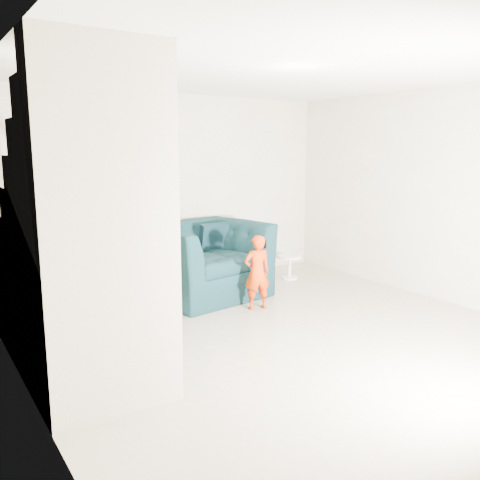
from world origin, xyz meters
The scene contains 12 objects.
floor centered at (0.00, 0.00, 0.00)m, with size 5.50×5.50×0.00m, color gray.
ceiling centered at (0.00, 0.00, 2.70)m, with size 5.50×5.50×0.00m, color silver.
back_wall centered at (0.00, 2.75, 1.35)m, with size 5.00×5.00×0.00m, color #B3A491.
left_wall centered at (-2.50, 0.00, 1.35)m, with size 5.50×5.50×0.00m, color #B3A491.
right_wall centered at (2.50, 0.00, 1.35)m, with size 5.50×5.50×0.00m, color #B3A491.
armchair centered at (0.04, 1.90, 0.48)m, with size 1.48×1.30×0.97m, color black.
toddler centered at (0.30, 1.05, 0.46)m, with size 0.33×0.22×0.92m, color #A42005.
side_table centered at (1.56, 1.98, 0.24)m, with size 0.35×0.35×0.35m.
staircase centered at (-2.00, 0.55, 0.95)m, with size 1.02×3.03×3.62m.
cushion centered at (0.33, 2.14, 0.73)m, with size 0.40×0.11×0.38m, color black.
throw centered at (-0.57, 1.98, 0.61)m, with size 0.05×0.55×0.61m, color black.
phone centered at (0.39, 1.03, 0.80)m, with size 0.02×0.05×0.10m, color black.
Camera 1 is at (-3.17, -3.85, 1.94)m, focal length 38.00 mm.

